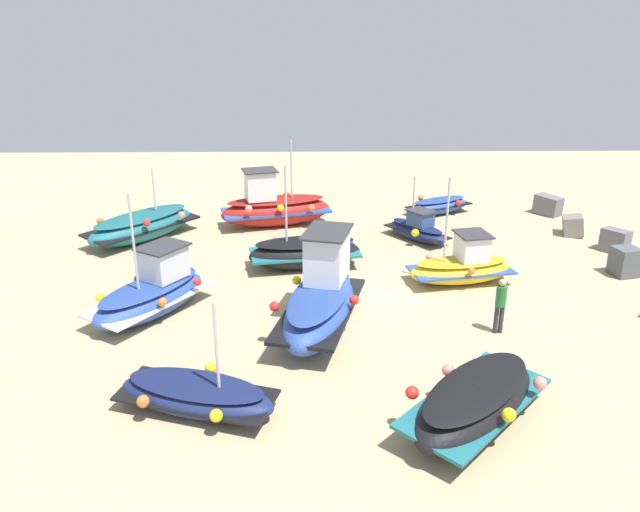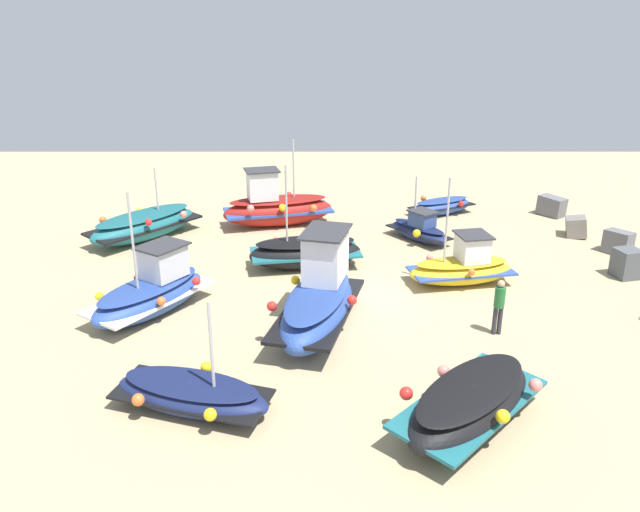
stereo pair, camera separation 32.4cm
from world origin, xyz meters
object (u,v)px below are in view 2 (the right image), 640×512
at_px(fishing_boat_4, 442,206).
at_px(fishing_boat_9, 419,230).
at_px(fishing_boat_0, 470,403).
at_px(fishing_boat_6, 463,267).
at_px(fishing_boat_3, 305,252).
at_px(fishing_boat_2, 276,207).
at_px(person_walking, 499,303).
at_px(fishing_boat_7, 152,292).
at_px(fishing_boat_5, 145,225).
at_px(fishing_boat_1, 191,394).
at_px(fishing_boat_8, 319,300).

bearing_deg(fishing_boat_4, fishing_boat_9, -141.31).
relative_size(fishing_boat_0, fishing_boat_6, 1.13).
distance_m(fishing_boat_0, fishing_boat_3, 10.87).
distance_m(fishing_boat_4, fishing_boat_6, 8.55).
height_order(fishing_boat_2, fishing_boat_6, fishing_boat_6).
relative_size(fishing_boat_4, person_walking, 1.99).
relative_size(fishing_boat_7, person_walking, 2.65).
bearing_deg(fishing_boat_5, person_walking, 95.26).
bearing_deg(fishing_boat_3, fishing_boat_7, -151.17).
relative_size(fishing_boat_2, fishing_boat_3, 1.18).
height_order(fishing_boat_0, fishing_boat_9, fishing_boat_9).
bearing_deg(fishing_boat_3, person_walking, -52.67).
distance_m(fishing_boat_1, fishing_boat_7, 5.93).
distance_m(fishing_boat_3, fishing_boat_6, 5.89).
xyz_separation_m(fishing_boat_6, person_walking, (3.93, 0.23, 0.41)).
xyz_separation_m(fishing_boat_1, fishing_boat_2, (-14.61, 1.15, 0.45)).
xyz_separation_m(fishing_boat_4, fishing_boat_6, (8.51, -0.80, 0.20)).
height_order(fishing_boat_9, person_walking, fishing_boat_9).
distance_m(fishing_boat_1, fishing_boat_5, 13.50).
bearing_deg(fishing_boat_5, fishing_boat_0, 79.04).
distance_m(fishing_boat_6, person_walking, 3.96).
bearing_deg(fishing_boat_4, fishing_boat_5, 167.03).
xyz_separation_m(fishing_boat_1, person_walking, (-3.93, 8.51, 0.60)).
distance_m(fishing_boat_0, fishing_boat_1, 6.69).
height_order(fishing_boat_5, person_walking, fishing_boat_5).
relative_size(fishing_boat_2, person_walking, 3.02).
xyz_separation_m(fishing_boat_4, fishing_boat_8, (12.08, -5.96, 0.55)).
bearing_deg(fishing_boat_6, fishing_boat_8, -155.94).
bearing_deg(fishing_boat_8, fishing_boat_1, 158.28).
bearing_deg(fishing_boat_1, fishing_boat_2, -76.70).
height_order(fishing_boat_2, fishing_boat_4, fishing_boat_2).
height_order(fishing_boat_3, fishing_boat_6, fishing_boat_3).
relative_size(fishing_boat_4, fishing_boat_5, 0.69).
xyz_separation_m(fishing_boat_4, fishing_boat_7, (10.91, -11.37, 0.30)).
distance_m(fishing_boat_0, fishing_boat_5, 17.42).
bearing_deg(fishing_boat_8, fishing_boat_9, -13.26).
relative_size(fishing_boat_1, fishing_boat_6, 1.06).
bearing_deg(fishing_boat_7, fishing_boat_5, 49.58).
xyz_separation_m(fishing_boat_3, fishing_boat_4, (-6.98, 6.49, -0.20)).
bearing_deg(fishing_boat_2, person_walking, 109.71).
distance_m(fishing_boat_1, fishing_boat_8, 5.32).
relative_size(fishing_boat_3, fishing_boat_5, 0.88).
bearing_deg(person_walking, fishing_boat_8, -95.71).
height_order(fishing_boat_0, fishing_boat_8, fishing_boat_8).
bearing_deg(fishing_boat_8, fishing_boat_4, -11.95).
bearing_deg(fishing_boat_6, fishing_boat_1, -147.14).
relative_size(fishing_boat_0, fishing_boat_3, 1.01).
bearing_deg(fishing_boat_4, fishing_boat_6, -123.32).
distance_m(fishing_boat_0, fishing_boat_8, 6.11).
xyz_separation_m(fishing_boat_4, fishing_boat_5, (3.61, -13.51, 0.21)).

